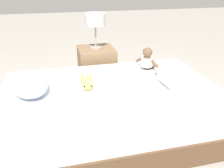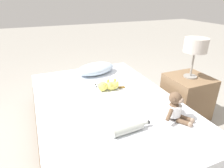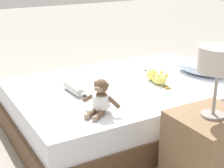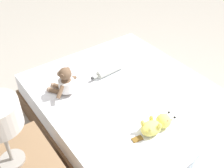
{
  "view_description": "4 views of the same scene",
  "coord_description": "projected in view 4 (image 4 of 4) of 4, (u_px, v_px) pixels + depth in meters",
  "views": [
    {
      "loc": [
        -1.76,
        0.43,
        1.27
      ],
      "look_at": [
        0.0,
        0.0,
        0.43
      ],
      "focal_mm": 37.1,
      "sensor_mm": 36.0,
      "label": 1
    },
    {
      "loc": [
        -0.56,
        -1.48,
        1.29
      ],
      "look_at": [
        0.14,
        0.2,
        0.44
      ],
      "focal_mm": 30.8,
      "sensor_mm": 36.0,
      "label": 2
    },
    {
      "loc": [
        2.24,
        -1.46,
        1.35
      ],
      "look_at": [
        0.17,
        -0.27,
        0.48
      ],
      "focal_mm": 54.71,
      "sensor_mm": 36.0,
      "label": 3
    },
    {
      "loc": [
        1.05,
        1.02,
        1.73
      ],
      "look_at": [
        0.13,
        -0.24,
        0.51
      ],
      "focal_mm": 43.45,
      "sensor_mm": 36.0,
      "label": 4
    }
  ],
  "objects": [
    {
      "name": "glass_bottle",
      "position": [
        109.0,
        70.0,
        2.28
      ],
      "size": [
        0.31,
        0.08,
        0.07
      ],
      "color": "#B7BCB2",
      "rests_on": "bed"
    },
    {
      "name": "plush_monkey",
      "position": [
        65.0,
        83.0,
        2.04
      ],
      "size": [
        0.26,
        0.25,
        0.24
      ],
      "color": "brown",
      "rests_on": "bed"
    },
    {
      "name": "bed",
      "position": [
        144.0,
        125.0,
        2.09
      ],
      "size": [
        1.31,
        1.95,
        0.38
      ],
      "color": "brown",
      "rests_on": "ground_plane"
    },
    {
      "name": "ground_plane",
      "position": [
        142.0,
        141.0,
        2.21
      ],
      "size": [
        16.0,
        16.0,
        0.0
      ],
      "primitive_type": "plane",
      "color": "#9E998E"
    },
    {
      "name": "plush_yellow_creature",
      "position": [
        156.0,
        125.0,
        1.77
      ],
      "size": [
        0.33,
        0.12,
        0.1
      ],
      "color": "#EAE066",
      "rests_on": "bed"
    }
  ]
}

